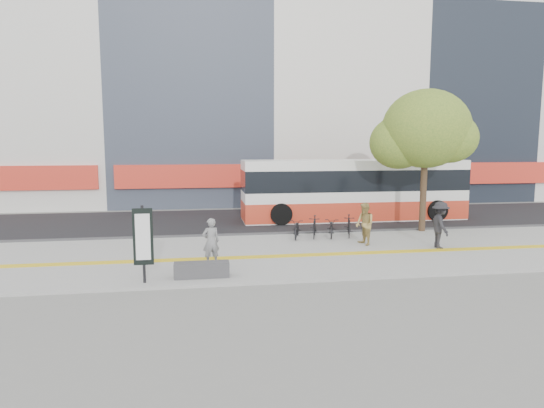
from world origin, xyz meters
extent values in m
plane|color=slate|center=(0.00, 0.00, 0.00)|extent=(120.00, 120.00, 0.00)
cube|color=gray|center=(0.00, 1.50, 0.04)|extent=(40.00, 7.00, 0.08)
cube|color=gold|center=(0.00, 1.00, 0.09)|extent=(40.00, 0.45, 0.01)
cube|color=black|center=(0.00, 9.00, 0.03)|extent=(40.00, 8.00, 0.06)
cube|color=#373739|center=(0.00, 5.00, 0.07)|extent=(40.00, 0.25, 0.14)
cube|color=red|center=(2.00, 14.05, 2.00)|extent=(19.00, 0.50, 1.40)
cube|color=silver|center=(20.00, 20.00, 13.00)|extent=(16.00, 12.00, 26.00)
cube|color=red|center=(20.00, 14.05, 2.00)|extent=(15.20, 0.50, 1.40)
cube|color=#373739|center=(-2.60, -1.20, 0.30)|extent=(1.60, 0.45, 0.45)
cylinder|color=black|center=(-4.20, -1.50, 1.18)|extent=(0.08, 0.08, 2.20)
cube|color=black|center=(-4.20, -1.50, 1.40)|extent=(0.55, 0.08, 1.60)
cube|color=white|center=(-4.20, -1.55, 1.40)|extent=(0.40, 0.02, 1.30)
cylinder|color=#3A251A|center=(7.20, 4.70, 1.68)|extent=(0.28, 0.28, 3.20)
ellipsoid|color=#436923|center=(7.20, 4.70, 4.60)|extent=(3.80, 3.80, 3.42)
ellipsoid|color=#436923|center=(6.20, 5.20, 4.00)|extent=(2.60, 2.60, 2.34)
ellipsoid|color=#436923|center=(8.10, 4.30, 4.20)|extent=(2.40, 2.40, 2.16)
ellipsoid|color=#436923|center=(7.50, 5.50, 5.40)|extent=(2.20, 2.20, 1.98)
cube|color=white|center=(5.28, 8.50, 1.59)|extent=(11.47, 2.39, 3.06)
cube|color=red|center=(5.28, 8.50, 0.59)|extent=(11.49, 2.41, 0.96)
cube|color=black|center=(5.28, 8.50, 2.12)|extent=(11.49, 2.41, 1.05)
cylinder|color=black|center=(1.27, 7.30, 0.59)|extent=(1.05, 0.33, 1.05)
cylinder|color=black|center=(1.27, 9.70, 0.59)|extent=(1.05, 0.33, 1.05)
cylinder|color=black|center=(9.30, 7.30, 0.59)|extent=(1.05, 0.33, 1.05)
cylinder|color=black|center=(9.30, 9.70, 0.59)|extent=(1.05, 0.33, 1.05)
imported|color=black|center=(1.35, 4.00, 0.49)|extent=(0.95, 1.63, 0.81)
imported|color=black|center=(2.09, 4.00, 0.53)|extent=(0.83, 1.55, 0.90)
imported|color=black|center=(2.83, 4.00, 0.49)|extent=(0.95, 1.63, 0.81)
imported|color=black|center=(3.57, 4.00, 0.53)|extent=(0.83, 1.55, 0.90)
imported|color=black|center=(-2.28, 0.19, 0.84)|extent=(0.63, 0.49, 1.53)
imported|color=#A28A4A|center=(3.64, 2.31, 0.90)|extent=(0.77, 0.90, 1.63)
imported|color=black|center=(6.22, 1.33, 0.96)|extent=(0.76, 1.19, 1.76)
camera|label=1|loc=(-2.66, -14.83, 4.00)|focal=31.24mm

